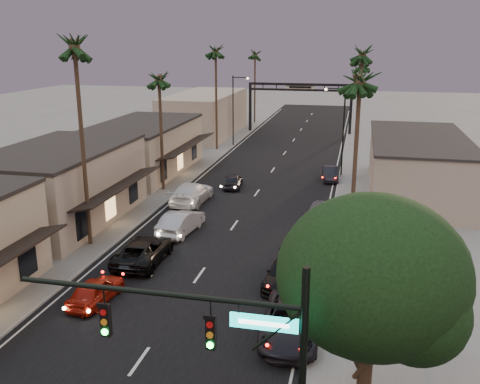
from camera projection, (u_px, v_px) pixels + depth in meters
The scene contains 29 objects.
ground at pixel (263, 184), 51.33m from camera, with size 200.00×200.00×0.00m, color slate.
road at pixel (271, 172), 56.02m from camera, with size 14.00×120.00×0.02m, color black.
sidewalk_left at pixel (203, 154), 64.57m from camera, with size 5.00×92.00×0.12m, color slate.
sidewalk_right at pixel (364, 162), 60.57m from camera, with size 5.00×92.00×0.12m, color slate.
storefront_mid at pixel (60, 187), 40.18m from camera, with size 8.00×14.00×5.50m, color gray.
storefront_far at pixel (143, 149), 55.25m from camera, with size 8.00×16.00×5.00m, color tan.
storefront_dist at pixel (205, 115), 76.68m from camera, with size 8.00×20.00×6.00m, color gray.
building_right at pixel (417, 166), 47.69m from camera, with size 8.00×18.00×5.00m, color gray.
traffic_signal at pixel (235, 350), 14.97m from camera, with size 8.51×0.22×7.80m.
corner_tree at pixel (374, 282), 17.16m from camera, with size 6.20×6.20×8.80m.
arch at pixel (300, 95), 77.93m from camera, with size 15.20×0.40×7.27m.
streetlight_right at pixel (341, 124), 53.09m from camera, with size 2.13×0.30×9.00m.
streetlight_left at pixel (235, 105), 68.19m from camera, with size 2.13×0.30×9.00m.
palm_lb at pixel (74, 40), 32.56m from camera, with size 3.20×3.20×15.20m.
palm_lc at pixel (159, 75), 46.50m from camera, with size 3.20×3.20×12.20m.
palm_ld at pixel (216, 48), 63.77m from camera, with size 3.20×3.20×14.20m.
palm_ra at pixel (360, 75), 31.35m from camera, with size 3.20×3.20×13.20m.
palm_rb at pixel (363, 51), 49.84m from camera, with size 3.20×3.20×14.20m.
palm_rc at pixel (362, 63), 69.13m from camera, with size 3.20×3.20×12.20m.
palm_far at pixel (255, 52), 85.55m from camera, with size 3.20×3.20×13.20m.
oncoming_red at pixel (96, 290), 28.24m from camera, with size 1.61×3.99×1.36m, color #A0190B.
oncoming_pickup at pixel (144, 251), 33.28m from camera, with size 2.57×5.57×1.55m, color black.
oncoming_silver at pixel (181, 222), 38.31m from camera, with size 1.74×4.98×1.64m, color #A3A3A8.
oncoming_white at pixel (192, 193), 45.36m from camera, with size 2.45×6.03×1.75m, color silver.
oncoming_dgrey at pixel (233, 181), 50.09m from camera, with size 1.58×3.94×1.34m, color black.
curbside_near at pixel (291, 322), 24.91m from camera, with size 2.62×5.67×1.58m, color black.
curbside_black at pixel (284, 273), 30.33m from camera, with size 1.89×4.66×1.35m, color black.
curbside_grey at pixel (319, 215), 39.77m from camera, with size 2.04×5.06×1.72m, color #505155.
curbside_far at pixel (330, 174), 52.72m from camera, with size 1.42×4.06×1.34m, color black.
Camera 1 is at (8.71, -8.81, 13.49)m, focal length 40.00 mm.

